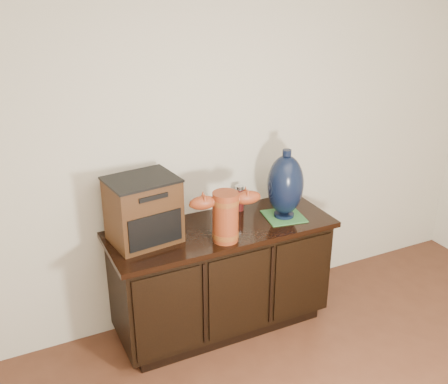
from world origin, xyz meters
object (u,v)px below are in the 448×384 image
spray_can (239,198)px  tv_radio (143,210)px  lamp_base (285,185)px  sideboard (221,277)px  terracotta_vessel (225,214)px

spray_can → tv_radio: bearing=-169.5°
lamp_base → spray_can: (-0.22, 0.22, -0.14)m
sideboard → lamp_base: lamp_base is taller
terracotta_vessel → lamp_base: size_ratio=0.97×
sideboard → spray_can: (0.22, 0.18, 0.46)m
terracotta_vessel → spray_can: bearing=61.3°
spray_can → terracotta_vessel: bearing=-128.3°
sideboard → lamp_base: size_ratio=3.18×
sideboard → lamp_base: bearing=-5.7°
sideboard → tv_radio: tv_radio is taller
sideboard → tv_radio: size_ratio=3.36×
sideboard → spray_can: 0.54m
terracotta_vessel → sideboard: bearing=82.5°
tv_radio → sideboard: bearing=-13.1°
lamp_base → spray_can: 0.34m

